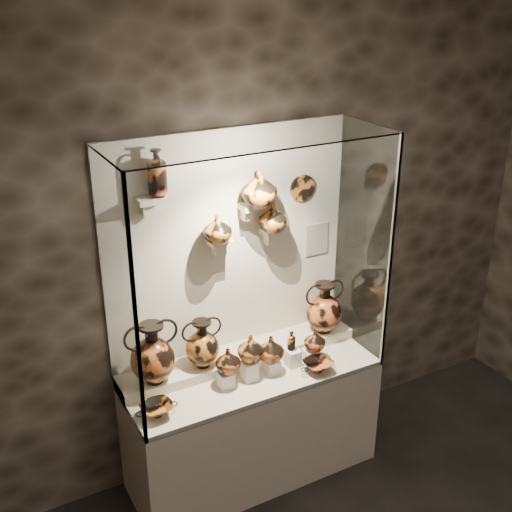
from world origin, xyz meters
The scene contains 36 objects.
wall_back centered at (0.00, 2.50, 1.60)m, with size 5.00×0.02×3.20m, color #2D251C.
plinth centered at (0.00, 2.18, 0.40)m, with size 1.70×0.60×0.80m, color beige.
front_tier centered at (0.00, 2.18, 0.82)m, with size 1.68×0.58×0.03m, color beige.
rear_tier centered at (0.00, 2.35, 0.85)m, with size 1.70×0.25×0.10m, color beige.
back_panel centered at (0.00, 2.50, 1.60)m, with size 1.70×0.03×1.60m, color beige.
glass_front centered at (0.00, 1.88, 1.60)m, with size 1.70×0.01×1.60m, color white.
glass_left centered at (-0.85, 2.18, 1.60)m, with size 0.01×0.60×1.60m, color white.
glass_right centered at (0.85, 2.18, 1.60)m, with size 0.01×0.60×1.60m, color white.
glass_top centered at (0.00, 2.18, 2.40)m, with size 1.70×0.60×0.01m, color white.
frame_post_left centered at (-0.84, 1.89, 1.60)m, with size 0.02×0.02×1.60m, color gray.
frame_post_right centered at (0.84, 1.89, 1.60)m, with size 0.02×0.02×1.60m, color gray.
pedestal_a centered at (-0.22, 2.13, 0.88)m, with size 0.09×0.09×0.10m, color white.
pedestal_b centered at (-0.05, 2.13, 0.90)m, with size 0.09×0.09×0.13m, color white.
pedestal_c centered at (0.12, 2.13, 0.88)m, with size 0.09×0.09×0.09m, color white.
pedestal_d centered at (0.28, 2.13, 0.89)m, with size 0.09×0.09×0.12m, color white.
pedestal_e centered at (0.42, 2.13, 0.87)m, with size 0.09×0.09×0.08m, color white.
bracket_ul centered at (-0.55, 2.42, 2.05)m, with size 0.14×0.12×0.04m, color beige.
bracket_ca centered at (-0.10, 2.42, 1.70)m, with size 0.14×0.12×0.04m, color beige.
bracket_cb centered at (0.10, 2.42, 1.90)m, with size 0.10×0.12×0.04m, color beige.
bracket_cc centered at (0.28, 2.42, 1.70)m, with size 0.14×0.12×0.04m, color beige.
amphora_left centered at (-0.63, 2.31, 1.10)m, with size 0.33×0.33×0.41m, color #B35122, non-canonical shape.
amphora_mid centered at (-0.29, 2.32, 1.06)m, with size 0.26×0.26×0.33m, color #BC6121, non-canonical shape.
amphora_right centered at (0.65, 2.32, 1.09)m, with size 0.30×0.30×0.38m, color #B35122, non-canonical shape.
jug_a centered at (-0.20, 2.13, 1.01)m, with size 0.16×0.16×0.17m, color #B35122.
jug_b centered at (-0.03, 2.15, 1.05)m, with size 0.17×0.17×0.18m, color #BC6121.
jug_c centered at (0.11, 2.13, 1.01)m, with size 0.17×0.17×0.18m, color #B35122.
jug_e centered at (0.44, 2.12, 0.99)m, with size 0.15×0.15×0.15m, color #B35122.
lekythos_small centered at (0.27, 2.15, 1.02)m, with size 0.07×0.07×0.15m, color #BC6121, non-canonical shape.
kylix_left centered at (-0.71, 2.06, 0.88)m, with size 0.24×0.21×0.10m, color #BC6121, non-canonical shape.
kylix_right centered at (0.39, 1.99, 0.88)m, with size 0.24×0.20×0.10m, color #B35122, non-canonical shape.
lekythos_tall centered at (-0.49, 2.41, 2.22)m, with size 0.12×0.12×0.31m, color #B35122, non-canonical shape.
ovoid_vase_a centered at (-0.13, 2.38, 1.81)m, with size 0.18×0.18×0.19m, color #BC6121.
ovoid_vase_b centered at (0.15, 2.36, 2.03)m, with size 0.22×0.22×0.23m, color #BC6121.
ovoid_vase_c centered at (0.26, 2.38, 1.81)m, with size 0.19×0.19×0.19m, color #BC6121.
wall_plate centered at (0.53, 2.47, 1.95)m, with size 0.18×0.18×0.02m, color #B76724.
info_placard centered at (0.67, 2.47, 1.55)m, with size 0.17×0.01×0.23m, color beige.
Camera 1 is at (-1.68, -0.97, 3.24)m, focal length 45.00 mm.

